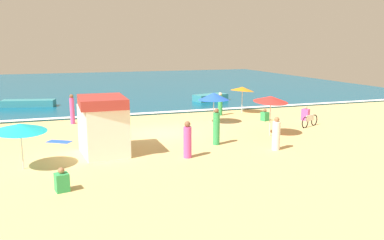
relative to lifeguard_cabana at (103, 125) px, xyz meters
The scene contains 20 objects.
ground_plane 5.19m from the lifeguard_cabana, 42.44° to the left, with size 60.00×60.00×0.00m, color #D8B775.
ocean_water 31.62m from the lifeguard_cabana, 83.29° to the left, with size 60.00×44.00×0.10m, color #0F567A.
wave_breaker_foam 10.43m from the lifeguard_cabana, 69.12° to the left, with size 57.00×0.70×0.01m, color white.
lifeguard_cabana is the anchor object (origin of this frame).
beach_umbrella_0 9.26m from the lifeguard_cabana, ahead, with size 2.30×2.32×2.32m.
beach_umbrella_2 9.16m from the lifeguard_cabana, 34.19° to the left, with size 2.19×2.20×2.00m.
beach_umbrella_3 13.60m from the lifeguard_cabana, 36.09° to the left, with size 2.33×2.31×2.04m.
beach_umbrella_4 3.65m from the lifeguard_cabana, 159.51° to the right, with size 2.80×2.81×1.99m.
parked_bicycle 13.04m from the lifeguard_cabana, ahead, with size 1.67×0.83×0.76m.
beachgoer_0 14.44m from the lifeguard_cabana, 16.57° to the left, with size 0.65×0.65×0.95m.
beachgoer_1 12.13m from the lifeguard_cabana, 23.29° to the left, with size 0.53×0.53×0.81m.
beachgoer_2 11.91m from the lifeguard_cabana, 40.11° to the left, with size 0.45×0.45×1.65m.
beachgoer_3 8.23m from the lifeguard_cabana, 13.82° to the right, with size 0.51×0.51×1.62m.
beachgoer_4 5.64m from the lifeguard_cabana, ahead, with size 0.41×0.41×1.87m.
beachgoer_5 7.95m from the lifeguard_cabana, 97.67° to the left, with size 0.40×0.40×1.91m.
beachgoer_6 4.92m from the lifeguard_cabana, 113.82° to the right, with size 0.54×0.54×0.86m.
beachgoer_8 4.00m from the lifeguard_cabana, 27.95° to the right, with size 0.40×0.40×1.67m.
beach_towel_0 3.93m from the lifeguard_cabana, 122.15° to the left, with size 1.40×1.20×0.01m.
small_boat_0 16.36m from the lifeguard_cabana, 104.68° to the left, with size 4.25×2.06×0.54m.
small_boat_1 17.89m from the lifeguard_cabana, 52.41° to the left, with size 3.27×2.12×0.58m.
Camera 1 is at (-5.62, -21.74, 5.07)m, focal length 37.33 mm.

